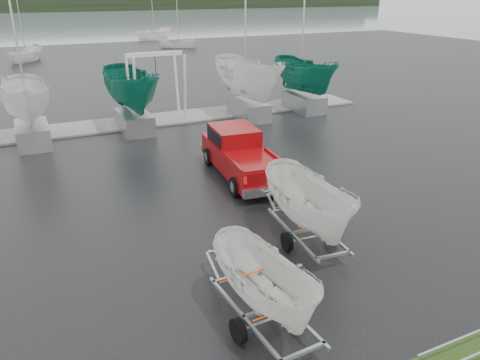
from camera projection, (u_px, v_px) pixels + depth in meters
ground_plane at (224, 206)px, 17.60m from camera, size 120.00×120.00×0.00m
lake at (41, 26)px, 101.27m from camera, size 300.00×300.00×0.00m
dock at (139, 122)px, 28.46m from camera, size 30.00×3.00×0.12m
treeline at (25, 3)px, 158.69m from camera, size 300.00×8.00×6.00m
pickup_truck at (239, 152)px, 20.24m from camera, size 2.59×6.02×1.95m
trailer_hitched at (312, 160)px, 13.96m from camera, size 1.95×3.70×5.23m
trailer_parked at (265, 238)px, 10.44m from camera, size 1.81×3.66×4.42m
boat_hoist at (156, 77)px, 27.96m from camera, size 3.30×2.18×4.12m
keelboat_0 at (22, 73)px, 23.02m from camera, size 2.34×3.20×10.51m
keelboat_1 at (129, 60)px, 25.18m from camera, size 2.52×3.20×7.81m
keelboat_2 at (249, 48)px, 27.70m from camera, size 2.72×3.20×10.89m
keelboat_3 at (306, 52)px, 29.83m from camera, size 2.39×3.20×10.56m
moored_boat_1 at (27, 61)px, 52.65m from camera, size 3.24×3.26×11.15m
moored_boat_2 at (179, 48)px, 64.37m from camera, size 2.65×2.63×10.66m
moored_boat_3 at (154, 39)px, 75.95m from camera, size 3.51×3.47×11.46m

